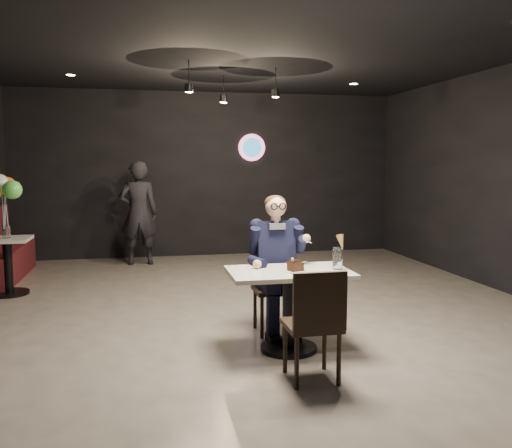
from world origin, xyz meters
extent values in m
plane|color=gray|center=(0.00, 0.00, 0.00)|extent=(9.00, 9.00, 0.00)
cube|color=black|center=(0.00, 2.00, 2.88)|extent=(1.40, 1.20, 0.36)
cube|color=white|center=(0.09, -0.82, 0.38)|extent=(1.10, 0.70, 0.75)
cube|color=black|center=(0.09, -0.27, 0.46)|extent=(0.42, 0.46, 0.92)
cube|color=black|center=(0.09, -1.50, 0.46)|extent=(0.42, 0.46, 0.92)
cube|color=black|center=(0.09, -0.27, 0.72)|extent=(0.60, 0.80, 1.44)
cylinder|color=white|center=(0.14, -0.93, 0.76)|extent=(0.19, 0.19, 0.01)
cube|color=black|center=(0.13, -0.90, 0.80)|extent=(0.15, 0.13, 0.09)
ellipsoid|color=#33822A|center=(0.20, -0.92, 0.84)|extent=(0.06, 0.04, 0.01)
cylinder|color=silver|center=(0.54, -0.86, 0.85)|extent=(0.09, 0.09, 0.20)
cone|color=tan|center=(0.56, -0.90, 1.00)|extent=(0.09, 0.09, 0.14)
cube|color=#450E1B|center=(-3.25, 2.97, 0.52)|extent=(0.52, 2.08, 1.04)
cube|color=white|center=(-2.95, 1.97, 0.36)|extent=(0.57, 0.57, 0.71)
cylinder|color=silver|center=(-2.95, 1.97, 0.83)|extent=(0.11, 0.11, 0.16)
cube|color=#FFFA35|center=(-2.95, 1.97, 1.26)|extent=(0.44, 0.44, 0.72)
imported|color=black|center=(-1.28, 3.80, 0.88)|extent=(0.65, 0.44, 1.75)
camera|label=1|loc=(-1.19, -5.50, 1.73)|focal=38.00mm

